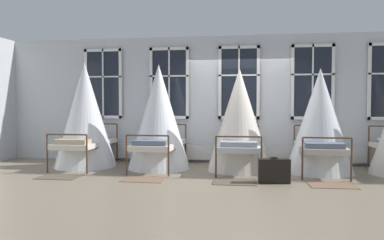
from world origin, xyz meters
The scene contains 12 objects.
ground centered at (0.00, 0.00, 0.00)m, with size 21.61×21.61×0.00m, color gray.
back_wall_with_windows centered at (0.00, 1.23, 1.54)m, with size 11.80×0.10×3.08m, color silver.
window_bank centered at (0.00, 1.11, 1.12)m, with size 7.79×0.10×2.74m.
cot_first centered at (-3.45, 0.12, 1.15)m, with size 1.39×1.83×2.37m.
cot_second centered at (-1.73, 0.13, 1.12)m, with size 1.39×1.85×2.30m.
cot_third centered at (0.04, 0.13, 1.06)m, with size 1.39×1.85×2.19m.
cot_fourth centered at (1.70, 0.11, 1.05)m, with size 1.39×1.85×2.17m.
rug_first centered at (-3.41, -1.19, 0.01)m, with size 0.80×0.56×0.01m, color brown.
rug_second centered at (-1.70, -1.19, 0.01)m, with size 0.80×0.56×0.01m, color brown.
rug_third centered at (0.00, -1.19, 0.01)m, with size 0.80×0.56×0.01m, color brown.
rug_fourth centered at (1.70, -1.19, 0.01)m, with size 0.80×0.56×0.01m, color brown.
suitcase_dark centered at (0.71, -1.13, 0.22)m, with size 0.58×0.26×0.47m.
Camera 1 is at (0.28, -8.18, 1.43)m, focal length 36.07 mm.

